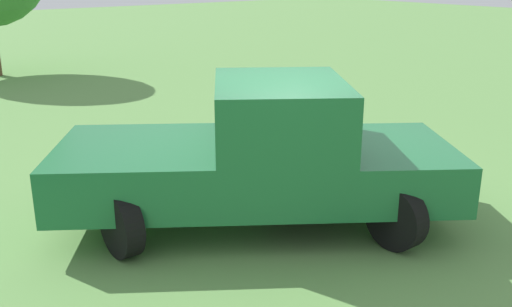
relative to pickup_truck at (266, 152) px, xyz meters
The scene contains 2 objects.
ground_plane 0.98m from the pickup_truck, 86.83° to the right, with size 80.00×80.00×0.00m, color #5B8C47.
pickup_truck is the anchor object (origin of this frame).
Camera 1 is at (-5.25, 4.52, 3.07)m, focal length 40.49 mm.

